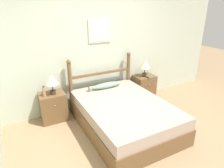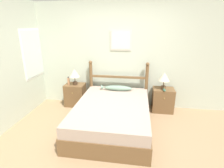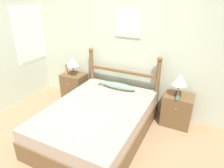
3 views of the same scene
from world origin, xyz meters
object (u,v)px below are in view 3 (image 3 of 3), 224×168
Objects in this scene: table_lamp_left at (73,62)px; model_boat at (177,97)px; nightstand_right at (177,110)px; table_lamp_right at (180,80)px; nightstand_left at (74,86)px; fish_pillow at (118,86)px; bed at (98,121)px; bottle at (66,70)px.

table_lamp_left reaches higher than model_boat.
nightstand_right is at bearing 0.72° from table_lamp_left.
nightstand_left is at bearing 179.39° from table_lamp_right.
model_boat is 0.27× the size of fish_pillow.
table_lamp_right is 0.54× the size of fish_pillow.
nightstand_left is 2.23m from model_boat.
table_lamp_right is (1.08, 0.86, 0.60)m from bed.
bottle is (-2.32, -0.02, -0.19)m from table_lamp_right.
bed is 0.83m from fish_pillow.
table_lamp_right reaches higher than model_boat.
table_lamp_right is (2.19, -0.02, 0.57)m from nightstand_left.
bottle is at bearing -178.84° from nightstand_right.
model_boat is at bearing -1.84° from bottle.
table_lamp_left is 0.25m from bottle.
model_boat is at bearing -81.90° from table_lamp_right.
bed is at bearing -145.25° from model_boat.
nightstand_left is 1.15m from fish_pillow.
bed is 2.72× the size of fish_pillow.
bottle is 1.25m from fish_pillow.
table_lamp_left is at bearing -179.28° from nightstand_right.
bed is 1.41m from nightstand_right.
fish_pillow reaches higher than nightstand_right.
table_lamp_left is 0.54× the size of fish_pillow.
nightstand_left is at bearing 173.69° from fish_pillow.
nightstand_right is 1.15m from fish_pillow.
nightstand_left is 0.57m from table_lamp_left.
bottle reaches higher than bed.
table_lamp_right is at bearing 38.49° from bed.
bed is at bearing -90.10° from fish_pillow.
bed is 1.55m from bottle.
bottle is (-0.14, -0.05, 0.38)m from nightstand_left.
nightstand_right is at bearing 6.32° from fish_pillow.
nightstand_right is (2.21, 0.00, 0.00)m from nightstand_left.
bottle reaches higher than nightstand_right.
fish_pillow reaches higher than bed.
table_lamp_left is at bearing 174.98° from fish_pillow.
bottle is (-0.16, -0.02, -0.19)m from table_lamp_left.
nightstand_left reaches higher than bed.
nightstand_right is (1.11, 0.88, 0.03)m from bed.
nightstand_left is at bearing 19.04° from bottle.
bottle is (-2.35, -0.05, 0.38)m from nightstand_right.
nightstand_right is 1.41× the size of table_lamp_left.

